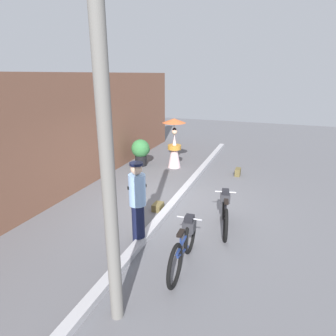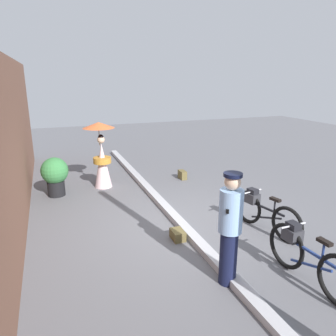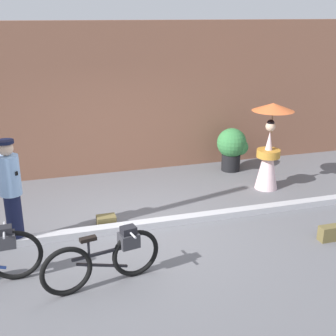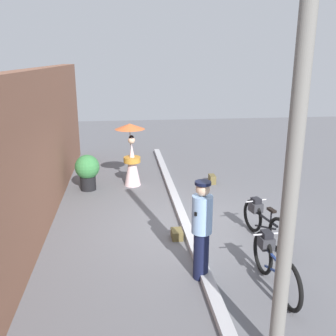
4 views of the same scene
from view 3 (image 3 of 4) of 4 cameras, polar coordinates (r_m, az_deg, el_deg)
name	(u,v)px [view 3 (image 3 of 4)]	position (r m, az deg, el deg)	size (l,w,h in m)	color
ground_plane	(137,229)	(7.79, -3.99, -7.78)	(30.00, 30.00, 0.00)	slate
building_wall	(104,99)	(10.24, -8.17, 8.75)	(14.00, 0.40, 3.39)	brown
sidewalk_curb	(137,226)	(7.77, -4.00, -7.39)	(14.00, 0.20, 0.12)	#B2B2B7
bicycle_far_side	(107,257)	(6.20, -7.83, -11.26)	(1.67, 0.52, 0.79)	black
person_officer	(11,190)	(7.36, -19.54, -2.64)	(0.34, 0.34, 1.73)	#141938
person_with_parasol	(269,145)	(9.44, 12.89, 2.86)	(0.86, 0.86, 1.82)	silver
potted_plant_by_door	(232,147)	(10.49, 8.29, 2.74)	(0.71, 0.69, 1.02)	black
backpack_on_pavement	(329,233)	(7.81, 20.03, -7.85)	(0.34, 0.17, 0.25)	brown
backpack_spare	(106,221)	(7.90, -7.92, -6.73)	(0.33, 0.22, 0.19)	brown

